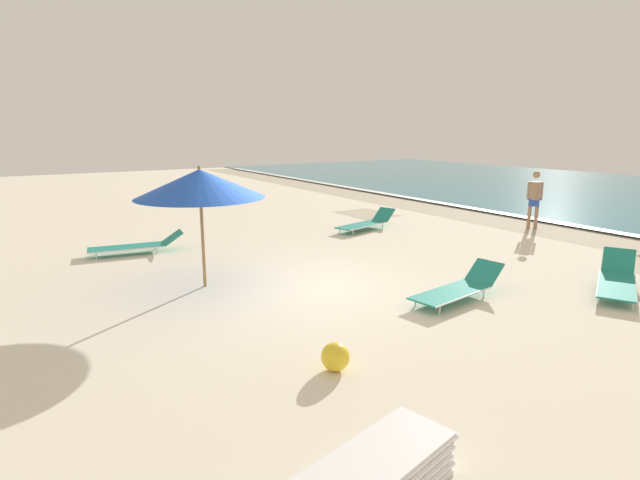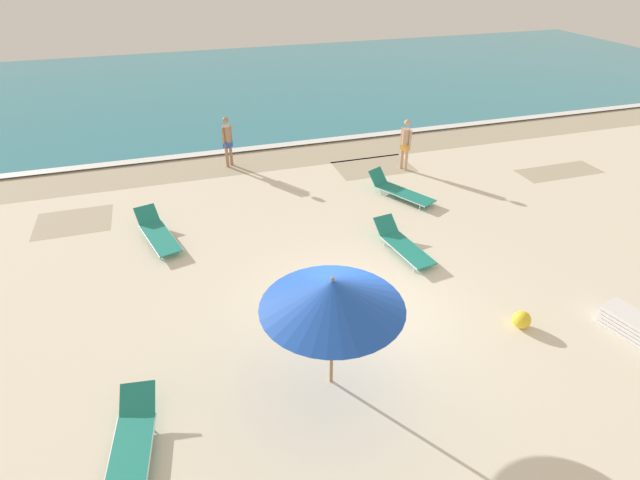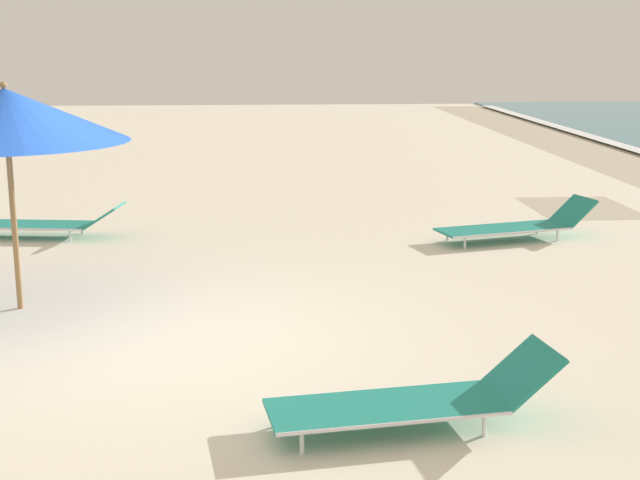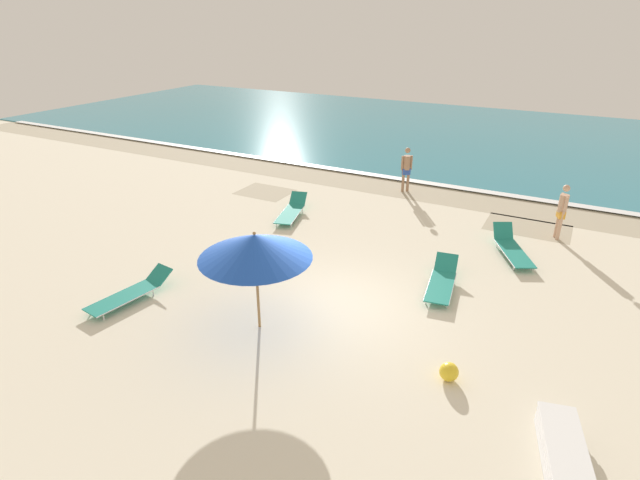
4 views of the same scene
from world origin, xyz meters
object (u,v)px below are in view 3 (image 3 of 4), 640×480
sun_lounger_beside_umbrella (517,225)px  sun_lounger_near_water_right (44,223)px  sun_lounger_under_umbrella (416,399)px  beach_umbrella (6,116)px

sun_lounger_beside_umbrella → sun_lounger_near_water_right: (-0.62, -6.64, -0.00)m
sun_lounger_beside_umbrella → sun_lounger_near_water_right: size_ratio=1.03×
sun_lounger_near_water_right → sun_lounger_under_umbrella: bearing=40.1°
beach_umbrella → sun_lounger_beside_umbrella: (-2.83, 6.10, -1.79)m
sun_lounger_under_umbrella → sun_lounger_near_water_right: bearing=-156.1°
beach_umbrella → sun_lounger_near_water_right: size_ratio=1.06×
sun_lounger_beside_umbrella → sun_lounger_near_water_right: sun_lounger_beside_umbrella is taller
sun_lounger_under_umbrella → sun_lounger_beside_umbrella: size_ratio=0.93×
sun_lounger_under_umbrella → sun_lounger_beside_umbrella: bearing=149.3°
beach_umbrella → sun_lounger_beside_umbrella: bearing=114.9°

